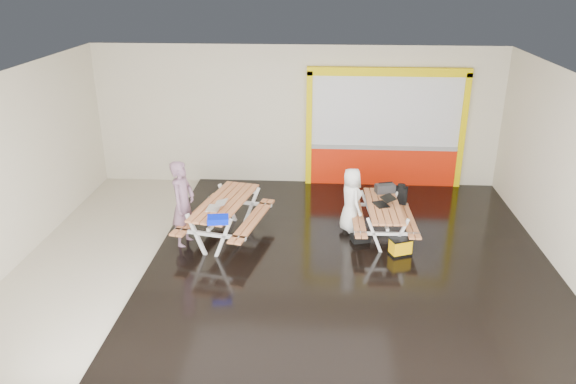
# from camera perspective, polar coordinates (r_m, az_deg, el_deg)

# --- Properties ---
(room) EXTENTS (10.02, 8.02, 3.52)m
(room) POSITION_cam_1_polar(r_m,az_deg,el_deg) (9.99, -0.33, 2.04)
(room) COLOR beige
(room) RESTS_ON ground
(deck) EXTENTS (7.50, 7.98, 0.05)m
(deck) POSITION_cam_1_polar(r_m,az_deg,el_deg) (10.71, 6.43, -6.82)
(deck) COLOR black
(deck) RESTS_ON room
(kiosk) EXTENTS (3.88, 0.16, 3.00)m
(kiosk) POSITION_cam_1_polar(r_m,az_deg,el_deg) (13.90, 9.95, 6.19)
(kiosk) COLOR red
(kiosk) RESTS_ON room
(picnic_table_left) EXTENTS (1.85, 2.38, 0.85)m
(picnic_table_left) POSITION_cam_1_polar(r_m,az_deg,el_deg) (11.21, -6.49, -1.88)
(picnic_table_left) COLOR #CD7D4C
(picnic_table_left) RESTS_ON deck
(picnic_table_right) EXTENTS (1.30, 1.87, 0.74)m
(picnic_table_right) POSITION_cam_1_polar(r_m,az_deg,el_deg) (11.39, 9.76, -2.10)
(picnic_table_right) COLOR #CD7D4C
(picnic_table_right) RESTS_ON deck
(person_left) EXTENTS (0.55, 0.72, 1.77)m
(person_left) POSITION_cam_1_polar(r_m,az_deg,el_deg) (11.01, -10.76, -1.24)
(person_left) COLOR #76546A
(person_left) RESTS_ON deck
(person_right) EXTENTS (0.64, 0.77, 1.35)m
(person_right) POSITION_cam_1_polar(r_m,az_deg,el_deg) (11.38, 6.52, -0.81)
(person_right) COLOR white
(person_right) RESTS_ON deck
(laptop_left) EXTENTS (0.39, 0.36, 0.16)m
(laptop_left) POSITION_cam_1_polar(r_m,az_deg,el_deg) (10.78, -7.43, -1.46)
(laptop_left) COLOR silver
(laptop_left) RESTS_ON picnic_table_left
(laptop_right) EXTENTS (0.49, 0.46, 0.17)m
(laptop_right) POSITION_cam_1_polar(r_m,az_deg,el_deg) (11.31, 9.83, -1.03)
(laptop_right) COLOR black
(laptop_right) RESTS_ON picnic_table_right
(blue_pouch) EXTENTS (0.42, 0.33, 0.11)m
(blue_pouch) POSITION_cam_1_polar(r_m,az_deg,el_deg) (10.21, -7.23, -2.83)
(blue_pouch) COLOR #0016DF
(blue_pouch) RESTS_ON picnic_table_left
(toolbox) EXTENTS (0.45, 0.31, 0.24)m
(toolbox) POSITION_cam_1_polar(r_m,az_deg,el_deg) (11.91, 9.97, 0.38)
(toolbox) COLOR black
(toolbox) RESTS_ON picnic_table_right
(backpack) EXTENTS (0.30, 0.23, 0.44)m
(backpack) POSITION_cam_1_polar(r_m,az_deg,el_deg) (12.09, 11.55, -0.22)
(backpack) COLOR black
(backpack) RESTS_ON picnic_table_right
(dark_case) EXTENTS (0.41, 0.35, 0.13)m
(dark_case) POSITION_cam_1_polar(r_m,az_deg,el_deg) (11.30, 7.44, -4.71)
(dark_case) COLOR black
(dark_case) RESTS_ON deck
(fluke_bag) EXTENTS (0.47, 0.40, 0.35)m
(fluke_bag) POSITION_cam_1_polar(r_m,az_deg,el_deg) (10.86, 11.51, -5.55)
(fluke_bag) COLOR black
(fluke_bag) RESTS_ON deck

